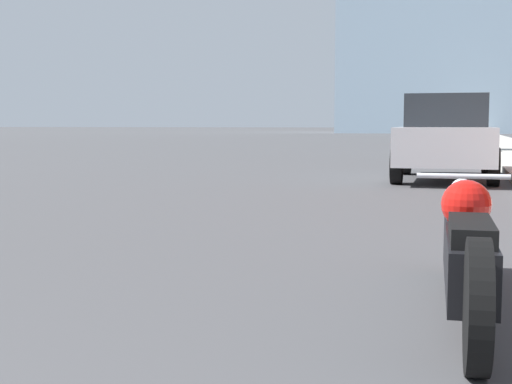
{
  "coord_description": "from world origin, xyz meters",
  "views": [
    {
      "loc": [
        2.83,
        0.55,
        1.08
      ],
      "look_at": [
        1.22,
        6.31,
        0.5
      ],
      "focal_mm": 50.0,
      "sensor_mm": 36.0,
      "label": 1
    }
  ],
  "objects_px": {
    "parked_car_silver": "(446,137)",
    "parked_car_red": "(455,129)",
    "parked_car_white": "(452,130)",
    "motorcycle": "(467,249)"
  },
  "relations": [
    {
      "from": "parked_car_red",
      "to": "parked_car_silver",
      "type": "bearing_deg",
      "value": -95.16
    },
    {
      "from": "parked_car_silver",
      "to": "parked_car_red",
      "type": "bearing_deg",
      "value": 89.57
    },
    {
      "from": "parked_car_white",
      "to": "parked_car_silver",
      "type": "bearing_deg",
      "value": -91.44
    },
    {
      "from": "motorcycle",
      "to": "parked_car_white",
      "type": "bearing_deg",
      "value": 89.02
    },
    {
      "from": "motorcycle",
      "to": "parked_car_red",
      "type": "bearing_deg",
      "value": 88.65
    },
    {
      "from": "motorcycle",
      "to": "parked_car_white",
      "type": "relative_size",
      "value": 0.66
    },
    {
      "from": "motorcycle",
      "to": "parked_car_red",
      "type": "distance_m",
      "value": 33.51
    },
    {
      "from": "parked_car_silver",
      "to": "parked_car_white",
      "type": "relative_size",
      "value": 1.04
    },
    {
      "from": "motorcycle",
      "to": "parked_car_silver",
      "type": "distance_m",
      "value": 9.98
    },
    {
      "from": "parked_car_silver",
      "to": "parked_car_red",
      "type": "distance_m",
      "value": 23.54
    }
  ]
}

